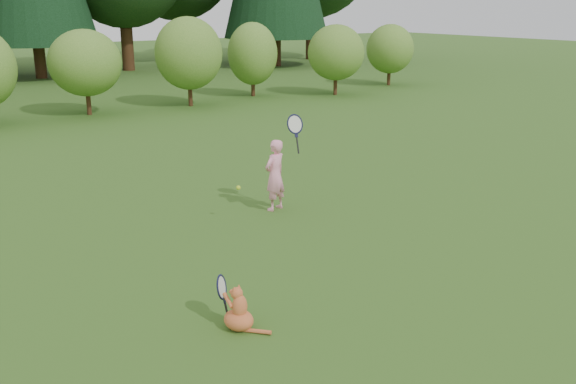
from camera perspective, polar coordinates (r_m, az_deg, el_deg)
ground at (r=8.67m, az=1.91°, el=-5.90°), size 100.00×100.00×0.00m
shrub_row at (r=20.11m, az=-20.88°, el=10.01°), size 28.00×3.00×2.80m
child at (r=10.48m, az=-1.12°, el=1.66°), size 0.70×0.49×1.76m
cat at (r=6.82m, az=-4.50°, el=-10.11°), size 0.43×0.70×0.66m
tennis_ball at (r=9.93m, az=-4.43°, el=0.39°), size 0.07×0.07×0.07m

